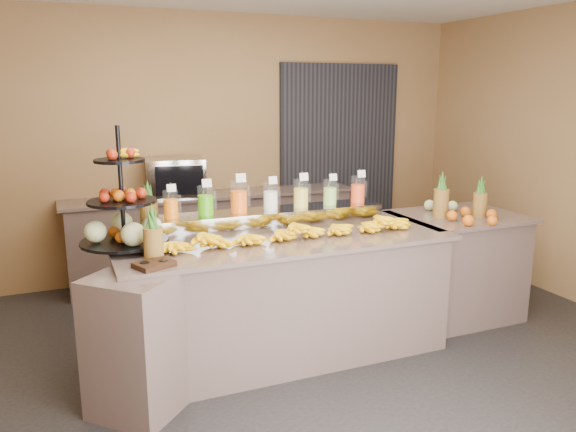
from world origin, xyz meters
TOP-DOWN VIEW (x-y plane):
  - ground at (0.00, 0.00)m, footprint 6.00×6.00m
  - room_envelope at (0.19, 0.79)m, footprint 6.04×5.02m
  - buffet_counter at (-0.12, 0.26)m, footprint 2.75×1.25m
  - right_counter at (1.70, 0.40)m, footprint 1.08×0.88m
  - back_ledge at (0.00, 2.25)m, footprint 3.10×0.55m
  - pitcher_tray at (0.01, 0.58)m, footprint 1.85×0.30m
  - juice_pitcher_orange_a at (-0.77, 0.58)m, footprint 0.11×0.12m
  - juice_pitcher_green at (-0.51, 0.58)m, footprint 0.12×0.13m
  - juice_pitcher_orange_b at (-0.25, 0.58)m, footprint 0.13×0.14m
  - juice_pitcher_milk at (0.01, 0.58)m, footprint 0.12×0.12m
  - juice_pitcher_lemon at (0.27, 0.58)m, footprint 0.12×0.13m
  - juice_pitcher_lime at (0.53, 0.58)m, footprint 0.11×0.12m
  - juice_pitcher_orange_c at (0.79, 0.58)m, footprint 0.12×0.12m
  - banana_heap at (0.05, 0.25)m, footprint 1.93×0.17m
  - fruit_stand at (-1.09, 0.44)m, footprint 0.74×0.74m
  - condiment_caddy at (-1.02, -0.08)m, footprint 0.27×0.24m
  - pineapple_left_a at (-0.99, 0.08)m, footprint 0.13×0.13m
  - pineapple_left_b at (-0.90, 0.78)m, footprint 0.14×0.14m
  - right_fruit_pile at (1.64, 0.24)m, footprint 0.46×0.44m
  - oven_warmer at (-0.40, 2.25)m, footprint 0.63×0.48m

SIDE VIEW (x-z plane):
  - ground at x=0.00m, z-range 0.00..0.00m
  - buffet_counter at x=-0.12m, z-range 0.00..0.93m
  - back_ledge at x=0.00m, z-range 0.00..0.93m
  - right_counter at x=1.70m, z-range 0.00..0.93m
  - condiment_caddy at x=-1.02m, z-range 0.93..0.96m
  - banana_heap at x=0.05m, z-range 0.91..1.07m
  - pitcher_tray at x=0.01m, z-range 0.93..1.08m
  - right_fruit_pile at x=1.64m, z-range 0.89..1.13m
  - pineapple_left_a at x=-0.99m, z-range 0.88..1.25m
  - pineapple_left_b at x=-0.90m, z-range 0.88..1.29m
  - oven_warmer at x=-0.40m, z-range 0.93..1.32m
  - fruit_stand at x=-1.09m, z-range 0.73..1.57m
  - juice_pitcher_orange_a at x=-0.77m, z-range 1.04..1.31m
  - juice_pitcher_lime at x=0.53m, z-range 1.04..1.31m
  - juice_pitcher_milk at x=0.01m, z-range 1.03..1.32m
  - juice_pitcher_orange_c at x=0.79m, z-range 1.03..1.32m
  - juice_pitcher_green at x=-0.51m, z-range 1.03..1.33m
  - juice_pitcher_lemon at x=0.27m, z-range 1.03..1.33m
  - juice_pitcher_orange_b at x=-0.25m, z-range 1.03..1.35m
  - room_envelope at x=0.19m, z-range 0.47..3.29m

